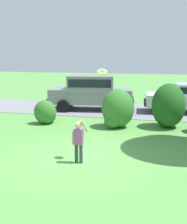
% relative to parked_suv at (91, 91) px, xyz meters
% --- Properties ---
extents(ground_plane, '(80.00, 80.00, 0.00)m').
position_rel_parked_suv_xyz_m(ground_plane, '(1.58, -7.66, -1.08)').
color(ground_plane, '#518E42').
extents(driveway_strip, '(28.00, 4.40, 0.02)m').
position_rel_parked_suv_xyz_m(driveway_strip, '(1.58, 0.26, -1.07)').
color(driveway_strip, slate).
rests_on(driveway_strip, ground).
extents(shrub_near_tree, '(1.02, 0.99, 1.07)m').
position_rel_parked_suv_xyz_m(shrub_near_tree, '(-1.14, -3.68, -0.59)').
color(shrub_near_tree, '#33702B').
rests_on(shrub_near_tree, ground).
extents(shrub_centre_left, '(1.38, 1.33, 1.64)m').
position_rel_parked_suv_xyz_m(shrub_centre_left, '(2.08, -3.57, -0.31)').
color(shrub_centre_left, '#33702B').
rests_on(shrub_centre_left, ground).
extents(shrub_centre, '(1.40, 1.52, 1.87)m').
position_rel_parked_suv_xyz_m(shrub_centre, '(4.17, -3.03, -0.14)').
color(shrub_centre, '#1E511C').
rests_on(shrub_centre, ground).
extents(parked_suv, '(4.90, 2.57, 1.92)m').
position_rel_parked_suv_xyz_m(parked_suv, '(0.00, 0.00, 0.00)').
color(parked_suv, gray).
rests_on(parked_suv, ground).
extents(child_thrower, '(0.46, 0.26, 1.29)m').
position_rel_parked_suv_xyz_m(child_thrower, '(1.73, -7.98, -0.36)').
color(child_thrower, '#383842').
rests_on(child_thrower, ground).
extents(frisbee, '(0.30, 0.26, 0.20)m').
position_rel_parked_suv_xyz_m(frisbee, '(2.30, -7.51, 1.50)').
color(frisbee, yellow).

